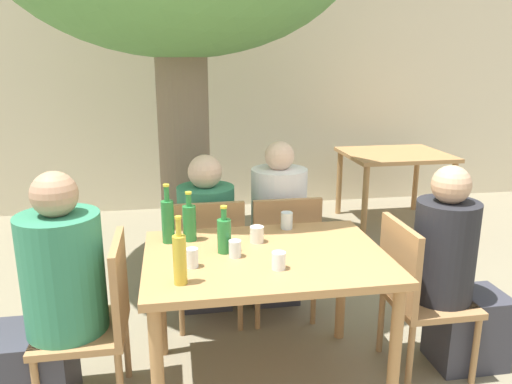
{
  "coord_description": "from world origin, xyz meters",
  "views": [
    {
      "loc": [
        -0.45,
        -2.35,
        1.75
      ],
      "look_at": [
        0.0,
        0.3,
        1.02
      ],
      "focal_mm": 35.0,
      "sensor_mm": 36.0,
      "label": 1
    }
  ],
  "objects_px": {
    "person_seated_3": "(276,232)",
    "drinking_glass_2": "(279,261)",
    "drinking_glass_1": "(257,234)",
    "drinking_glass_4": "(287,220)",
    "dining_table_front": "(266,271)",
    "patio_chair_2": "(209,256)",
    "green_bottle_2": "(224,235)",
    "oil_cruet_1": "(180,258)",
    "patio_chair_1": "(416,289)",
    "green_bottle_3": "(168,220)",
    "green_bottle_0": "(189,222)",
    "person_seated_2": "(206,241)",
    "person_seated_0": "(50,306)",
    "patio_chair_3": "(283,251)",
    "drinking_glass_3": "(192,258)",
    "person_seated_1": "(455,280)",
    "dining_table_back": "(394,162)",
    "drinking_glass_0": "(235,249)",
    "patio_chair_0": "(99,315)"
  },
  "relations": [
    {
      "from": "person_seated_3",
      "to": "drinking_glass_2",
      "type": "distance_m",
      "value": 1.15
    },
    {
      "from": "drinking_glass_1",
      "to": "drinking_glass_4",
      "type": "bearing_deg",
      "value": 42.02
    },
    {
      "from": "dining_table_front",
      "to": "drinking_glass_1",
      "type": "bearing_deg",
      "value": 95.24
    },
    {
      "from": "patio_chair_2",
      "to": "person_seated_3",
      "type": "distance_m",
      "value": 0.55
    },
    {
      "from": "person_seated_3",
      "to": "green_bottle_2",
      "type": "height_order",
      "value": "person_seated_3"
    },
    {
      "from": "oil_cruet_1",
      "to": "drinking_glass_1",
      "type": "bearing_deg",
      "value": 46.82
    },
    {
      "from": "patio_chair_1",
      "to": "green_bottle_3",
      "type": "bearing_deg",
      "value": 79.24
    },
    {
      "from": "drinking_glass_1",
      "to": "green_bottle_0",
      "type": "bearing_deg",
      "value": 165.89
    },
    {
      "from": "person_seated_3",
      "to": "patio_chair_2",
      "type": "bearing_deg",
      "value": 24.62
    },
    {
      "from": "green_bottle_3",
      "to": "oil_cruet_1",
      "type": "bearing_deg",
      "value": -84.34
    },
    {
      "from": "person_seated_2",
      "to": "oil_cruet_1",
      "type": "xyz_separation_m",
      "value": [
        -0.19,
        -1.19,
        0.38
      ]
    },
    {
      "from": "person_seated_2",
      "to": "drinking_glass_1",
      "type": "relative_size",
      "value": 12.73
    },
    {
      "from": "patio_chair_2",
      "to": "person_seated_2",
      "type": "height_order",
      "value": "person_seated_2"
    },
    {
      "from": "person_seated_0",
      "to": "drinking_glass_1",
      "type": "relative_size",
      "value": 13.91
    },
    {
      "from": "person_seated_0",
      "to": "drinking_glass_2",
      "type": "height_order",
      "value": "person_seated_0"
    },
    {
      "from": "drinking_glass_1",
      "to": "patio_chair_3",
      "type": "bearing_deg",
      "value": 62.34
    },
    {
      "from": "drinking_glass_3",
      "to": "drinking_glass_4",
      "type": "relative_size",
      "value": 0.94
    },
    {
      "from": "patio_chair_3",
      "to": "person_seated_1",
      "type": "xyz_separation_m",
      "value": [
        0.84,
        -0.68,
        0.04
      ]
    },
    {
      "from": "dining_table_front",
      "to": "drinking_glass_1",
      "type": "distance_m",
      "value": 0.22
    },
    {
      "from": "drinking_glass_4",
      "to": "drinking_glass_1",
      "type": "bearing_deg",
      "value": -137.98
    },
    {
      "from": "person_seated_3",
      "to": "drinking_glass_3",
      "type": "height_order",
      "value": "person_seated_3"
    },
    {
      "from": "person_seated_3",
      "to": "person_seated_2",
      "type": "bearing_deg",
      "value": -0.69
    },
    {
      "from": "green_bottle_2",
      "to": "drinking_glass_1",
      "type": "relative_size",
      "value": 2.81
    },
    {
      "from": "oil_cruet_1",
      "to": "patio_chair_2",
      "type": "bearing_deg",
      "value": 78.65
    },
    {
      "from": "person_seated_0",
      "to": "person_seated_1",
      "type": "bearing_deg",
      "value": 90.0
    },
    {
      "from": "patio_chair_1",
      "to": "person_seated_0",
      "type": "distance_m",
      "value": 1.93
    },
    {
      "from": "dining_table_front",
      "to": "drinking_glass_4",
      "type": "bearing_deg",
      "value": 61.99
    },
    {
      "from": "patio_chair_2",
      "to": "drinking_glass_3",
      "type": "distance_m",
      "value": 0.85
    },
    {
      "from": "dining_table_front",
      "to": "drinking_glass_4",
      "type": "xyz_separation_m",
      "value": [
        0.19,
        0.37,
        0.14
      ]
    },
    {
      "from": "dining_table_back",
      "to": "person_seated_1",
      "type": "height_order",
      "value": "person_seated_1"
    },
    {
      "from": "person_seated_3",
      "to": "drinking_glass_0",
      "type": "bearing_deg",
      "value": 65.99
    },
    {
      "from": "dining_table_front",
      "to": "patio_chair_0",
      "type": "relative_size",
      "value": 1.39
    },
    {
      "from": "patio_chair_0",
      "to": "drinking_glass_1",
      "type": "bearing_deg",
      "value": 101.91
    },
    {
      "from": "dining_table_back",
      "to": "person_seated_0",
      "type": "bearing_deg",
      "value": -139.48
    },
    {
      "from": "dining_table_front",
      "to": "drinking_glass_1",
      "type": "height_order",
      "value": "drinking_glass_1"
    },
    {
      "from": "green_bottle_0",
      "to": "green_bottle_2",
      "type": "bearing_deg",
      "value": -50.79
    },
    {
      "from": "dining_table_front",
      "to": "dining_table_back",
      "type": "height_order",
      "value": "same"
    },
    {
      "from": "patio_chair_3",
      "to": "drinking_glass_4",
      "type": "xyz_separation_m",
      "value": [
        -0.05,
        -0.31,
        0.32
      ]
    },
    {
      "from": "green_bottle_3",
      "to": "drinking_glass_1",
      "type": "distance_m",
      "value": 0.49
    },
    {
      "from": "dining_table_front",
      "to": "oil_cruet_1",
      "type": "distance_m",
      "value": 0.56
    },
    {
      "from": "patio_chair_3",
      "to": "person_seated_3",
      "type": "relative_size",
      "value": 0.73
    },
    {
      "from": "dining_table_front",
      "to": "person_seated_3",
      "type": "bearing_deg",
      "value": 74.72
    },
    {
      "from": "person_seated_0",
      "to": "person_seated_2",
      "type": "bearing_deg",
      "value": 137.81
    },
    {
      "from": "dining_table_back",
      "to": "drinking_glass_4",
      "type": "distance_m",
      "value": 2.72
    },
    {
      "from": "dining_table_back",
      "to": "drinking_glass_2",
      "type": "height_order",
      "value": "drinking_glass_2"
    },
    {
      "from": "patio_chair_3",
      "to": "green_bottle_3",
      "type": "height_order",
      "value": "green_bottle_3"
    },
    {
      "from": "patio_chair_3",
      "to": "drinking_glass_2",
      "type": "bearing_deg",
      "value": 75.75
    },
    {
      "from": "patio_chair_0",
      "to": "drinking_glass_3",
      "type": "distance_m",
      "value": 0.58
    },
    {
      "from": "drinking_glass_3",
      "to": "dining_table_front",
      "type": "bearing_deg",
      "value": 14.85
    },
    {
      "from": "drinking_glass_0",
      "to": "drinking_glass_3",
      "type": "bearing_deg",
      "value": -157.44
    }
  ]
}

